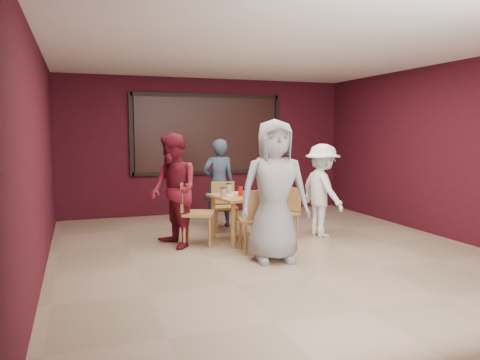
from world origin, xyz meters
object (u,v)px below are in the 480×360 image
object	(u,v)px
diner_back	(219,183)
chair_front	(256,217)
diner_left	(173,191)
chair_left	(193,209)
chair_back	(224,203)
diner_front	(274,191)
chair_right	(287,209)
diner_right	(322,190)
dining_table	(244,201)

from	to	relation	value
diner_back	chair_front	bearing A→B (deg)	92.32
diner_left	chair_left	bearing A→B (deg)	87.74
chair_back	diner_front	world-z (taller)	diner_front
chair_back	chair_front	bearing A→B (deg)	-90.70
chair_right	diner_front	world-z (taller)	diner_front
chair_back	chair_left	xyz separation A→B (m)	(-0.75, -0.82, 0.07)
chair_back	diner_front	bearing A→B (deg)	-88.34
diner_left	diner_right	distance (m)	2.44
chair_right	diner_back	bearing A→B (deg)	124.13
chair_left	diner_back	distance (m)	1.37
chair_back	diner_right	world-z (taller)	diner_right
chair_left	chair_right	size ratio (longest dim) A/B	1.19
chair_left	diner_left	bearing A→B (deg)	-168.07
chair_left	chair_right	world-z (taller)	chair_left
chair_front	chair_right	distance (m)	1.09
chair_front	diner_left	world-z (taller)	diner_left
chair_right	chair_front	bearing A→B (deg)	-137.90
chair_right	chair_left	bearing A→B (deg)	178.22
chair_left	dining_table	bearing A→B (deg)	-1.52
chair_back	diner_left	distance (m)	1.43
chair_left	diner_right	world-z (taller)	diner_right
diner_right	diner_front	bearing A→B (deg)	124.19
chair_front	diner_front	world-z (taller)	diner_front
diner_left	diner_right	xyz separation A→B (m)	(2.44, -0.06, -0.09)
chair_left	diner_front	distance (m)	1.52
chair_back	diner_right	size ratio (longest dim) A/B	0.56
diner_front	chair_left	bearing A→B (deg)	131.40
chair_left	chair_back	bearing A→B (deg)	47.57
chair_right	diner_front	size ratio (longest dim) A/B	0.43
dining_table	diner_left	distance (m)	1.14
diner_back	chair_left	bearing A→B (deg)	59.20
diner_back	diner_left	world-z (taller)	diner_left
chair_front	diner_front	size ratio (longest dim) A/B	0.48
dining_table	chair_left	size ratio (longest dim) A/B	1.06
chair_back	chair_left	distance (m)	1.11
chair_front	diner_back	distance (m)	1.92
chair_left	diner_left	distance (m)	0.43
dining_table	chair_back	size ratio (longest dim) A/B	1.22
diner_back	diner_left	size ratio (longest dim) A/B	0.93
chair_front	chair_right	size ratio (longest dim) A/B	1.11
diner_front	chair_right	bearing A→B (deg)	66.21
chair_left	diner_front	size ratio (longest dim) A/B	0.52
diner_back	diner_right	xyz separation A→B (m)	(1.39, -1.24, -0.03)
chair_front	chair_right	world-z (taller)	chair_front
diner_front	diner_right	size ratio (longest dim) A/B	1.24
diner_left	chair_right	bearing A→B (deg)	76.33
chair_front	diner_front	xyz separation A→B (m)	(0.08, -0.45, 0.43)
chair_back	diner_back	distance (m)	0.44
chair_front	diner_left	distance (m)	1.30
dining_table	diner_left	xyz separation A→B (m)	(-1.12, -0.04, 0.21)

